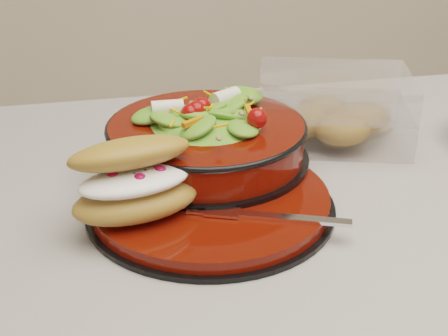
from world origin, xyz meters
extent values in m
cylinder|color=black|center=(-0.32, -0.02, 0.90)|extent=(0.28, 0.28, 0.01)
cylinder|color=#5B0B03|center=(-0.32, -0.02, 0.91)|extent=(0.27, 0.27, 0.01)
torus|color=black|center=(-0.31, -0.03, 0.92)|extent=(0.15, 0.15, 0.01)
cylinder|color=black|center=(-0.31, 0.07, 0.92)|extent=(0.25, 0.25, 0.01)
cylinder|color=#5B0B03|center=(-0.31, 0.07, 0.95)|extent=(0.24, 0.24, 0.04)
torus|color=black|center=(-0.31, 0.07, 0.97)|extent=(0.25, 0.25, 0.01)
ellipsoid|color=#4C7C22|center=(-0.31, 0.07, 0.97)|extent=(0.20, 0.20, 0.08)
sphere|color=#AE0A06|center=(-0.26, 0.07, 1.01)|extent=(0.02, 0.02, 0.02)
sphere|color=#AE0A06|center=(-0.31, 0.12, 1.01)|extent=(0.02, 0.02, 0.02)
sphere|color=#AE0A06|center=(-0.36, 0.07, 1.01)|extent=(0.02, 0.02, 0.02)
sphere|color=#AE0A06|center=(-0.31, 0.02, 1.01)|extent=(0.02, 0.02, 0.02)
cylinder|color=silver|center=(-0.28, 0.11, 1.01)|extent=(0.04, 0.04, 0.02)
cylinder|color=silver|center=(-0.36, 0.09, 1.01)|extent=(0.04, 0.04, 0.02)
cube|color=orange|center=(-0.33, 0.04, 1.01)|extent=(0.03, 0.03, 0.01)
cube|color=orange|center=(-0.26, 0.06, 1.01)|extent=(0.03, 0.02, 0.01)
ellipsoid|color=#A97633|center=(-0.41, -0.05, 0.94)|extent=(0.15, 0.10, 0.04)
ellipsoid|color=white|center=(-0.41, -0.05, 0.96)|extent=(0.13, 0.08, 0.02)
ellipsoid|color=#A97633|center=(-0.41, -0.03, 0.98)|extent=(0.14, 0.09, 0.03)
sphere|color=#B10C33|center=(-0.43, -0.05, 0.97)|extent=(0.01, 0.01, 0.01)
sphere|color=#B10C33|center=(-0.40, -0.06, 0.97)|extent=(0.01, 0.01, 0.01)
sphere|color=#B10C33|center=(-0.38, -0.04, 0.97)|extent=(0.01, 0.01, 0.01)
sphere|color=#191947|center=(-0.42, -0.04, 0.97)|extent=(0.01, 0.01, 0.01)
sphere|color=#191947|center=(-0.40, -0.05, 0.97)|extent=(0.01, 0.01, 0.01)
sphere|color=#191947|center=(-0.41, -0.05, 0.97)|extent=(0.01, 0.01, 0.01)
cube|color=silver|center=(-0.25, -0.09, 0.92)|extent=(0.12, 0.06, 0.00)
cube|color=silver|center=(-0.32, -0.06, 0.92)|extent=(0.04, 0.03, 0.00)
cube|color=white|center=(-0.12, 0.14, 0.93)|extent=(0.24, 0.20, 0.05)
cube|color=white|center=(-0.12, 0.14, 0.97)|extent=(0.24, 0.20, 0.04)
ellipsoid|color=#A97633|center=(-0.17, 0.14, 0.93)|extent=(0.08, 0.07, 0.04)
ellipsoid|color=#A97633|center=(-0.07, 0.14, 0.93)|extent=(0.08, 0.07, 0.04)
ellipsoid|color=#A97633|center=(-0.12, 0.18, 0.93)|extent=(0.08, 0.07, 0.04)
ellipsoid|color=#A97633|center=(-0.12, 0.10, 0.93)|extent=(0.08, 0.07, 0.04)
camera|label=1|loc=(-0.44, -0.62, 1.26)|focal=50.00mm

